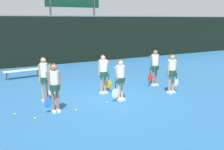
{
  "coord_description": "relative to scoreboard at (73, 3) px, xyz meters",
  "views": [
    {
      "loc": [
        -5.01,
        -9.15,
        3.17
      ],
      "look_at": [
        0.03,
        -0.01,
        0.92
      ],
      "focal_mm": 42.0,
      "sensor_mm": 36.0,
      "label": 1
    }
  ],
  "objects": [
    {
      "name": "ground_plane",
      "position": [
        -2.16,
        -9.87,
        -4.3
      ],
      "size": [
        140.0,
        140.0,
        0.0
      ],
      "primitive_type": "plane",
      "color": "#235684"
    },
    {
      "name": "fence_windscreen",
      "position": [
        -2.16,
        -1.02,
        -2.58
      ],
      "size": [
        60.0,
        0.08,
        3.41
      ],
      "color": "black",
      "rests_on": "ground_plane"
    },
    {
      "name": "scoreboard",
      "position": [
        0.0,
        0.0,
        0.0
      ],
      "size": [
        4.2,
        0.15,
        5.44
      ],
      "color": "#515156",
      "rests_on": "ground_plane"
    },
    {
      "name": "bench_courtside",
      "position": [
        -4.67,
        -4.44,
        -3.91
      ],
      "size": [
        2.09,
        0.58,
        0.44
      ],
      "rotation": [
        0.0,
        0.0,
        0.11
      ],
      "color": "silver",
      "rests_on": "ground_plane"
    },
    {
      "name": "player_0",
      "position": [
        -4.73,
        -10.52,
        -3.28
      ],
      "size": [
        0.61,
        0.34,
        1.71
      ],
      "rotation": [
        0.0,
        0.0,
        -0.09
      ],
      "color": "#8C664C",
      "rests_on": "ground_plane"
    },
    {
      "name": "player_1",
      "position": [
        -2.09,
        -10.47,
        -3.36
      ],
      "size": [
        0.64,
        0.36,
        1.62
      ],
      "rotation": [
        0.0,
        0.0,
        0.21
      ],
      "color": "tan",
      "rests_on": "ground_plane"
    },
    {
      "name": "player_2",
      "position": [
        0.4,
        -10.6,
        -3.29
      ],
      "size": [
        0.68,
        0.39,
        1.7
      ],
      "rotation": [
        0.0,
        0.0,
        0.09
      ],
      "color": "tan",
      "rests_on": "ground_plane"
    },
    {
      "name": "player_3",
      "position": [
        -4.72,
        -9.18,
        -3.29
      ],
      "size": [
        0.62,
        0.33,
        1.74
      ],
      "rotation": [
        0.0,
        0.0,
        0.12
      ],
      "color": "tan",
      "rests_on": "ground_plane"
    },
    {
      "name": "player_4",
      "position": [
        -2.22,
        -9.25,
        -3.31
      ],
      "size": [
        0.67,
        0.41,
        1.68
      ],
      "rotation": [
        0.0,
        0.0,
        0.2
      ],
      "color": "tan",
      "rests_on": "ground_plane"
    },
    {
      "name": "player_5",
      "position": [
        0.56,
        -9.22,
        -3.26
      ],
      "size": [
        0.67,
        0.38,
        1.74
      ],
      "rotation": [
        0.0,
        0.0,
        0.04
      ],
      "color": "#8C664C",
      "rests_on": "ground_plane"
    },
    {
      "name": "tennis_ball_0",
      "position": [
        -5.51,
        -10.86,
        -4.27
      ],
      "size": [
        0.07,
        0.07,
        0.07
      ],
      "primitive_type": "sphere",
      "color": "#CCE033",
      "rests_on": "ground_plane"
    },
    {
      "name": "tennis_ball_1",
      "position": [
        -4.06,
        -10.76,
        -4.27
      ],
      "size": [
        0.07,
        0.07,
        0.07
      ],
      "primitive_type": "sphere",
      "color": "#CCE033",
      "rests_on": "ground_plane"
    },
    {
      "name": "tennis_ball_2",
      "position": [
        -2.73,
        -10.55,
        -4.27
      ],
      "size": [
        0.06,
        0.06,
        0.06
      ],
      "primitive_type": "sphere",
      "color": "#CCE033",
      "rests_on": "ground_plane"
    },
    {
      "name": "tennis_ball_3",
      "position": [
        -6.02,
        -10.15,
        -4.27
      ],
      "size": [
        0.07,
        0.07,
        0.07
      ],
      "primitive_type": "sphere",
      "color": "#CCE033",
      "rests_on": "ground_plane"
    },
    {
      "name": "tennis_ball_4",
      "position": [
        0.83,
        -8.78,
        -4.26
      ],
      "size": [
        0.07,
        0.07,
        0.07
      ],
      "primitive_type": "sphere",
      "color": "#CCE033",
      "rests_on": "ground_plane"
    },
    {
      "name": "tennis_ball_5",
      "position": [
        -0.41,
        -8.21,
        -4.27
      ],
      "size": [
        0.07,
        0.07,
        0.07
      ],
      "primitive_type": "sphere",
      "color": "#CCE033",
      "rests_on": "ground_plane"
    }
  ]
}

